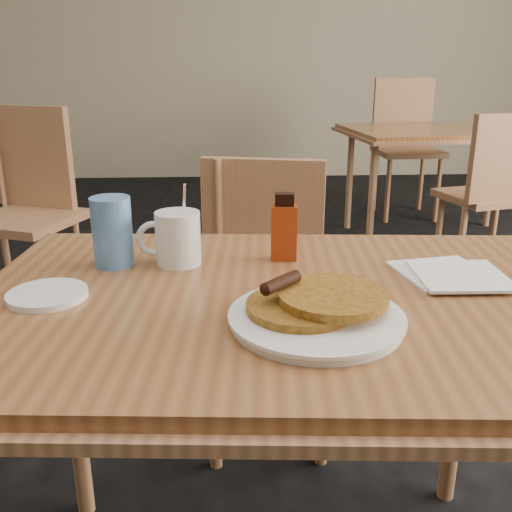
{
  "coord_description": "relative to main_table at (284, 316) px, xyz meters",
  "views": [
    {
      "loc": [
        -0.06,
        -1.03,
        1.15
      ],
      "look_at": [
        -0.0,
        0.03,
        0.79
      ],
      "focal_mm": 40.0,
      "sensor_mm": 36.0,
      "label": 1
    }
  ],
  "objects": [
    {
      "name": "wall_back",
      "position": [
        -0.04,
        5.06,
        0.69
      ],
      "size": [
        8.0,
        0.0,
        8.0
      ],
      "primitive_type": "plane",
      "rotation": [
        1.57,
        0.0,
        0.0
      ],
      "color": "#BEB193",
      "rests_on": "ground"
    },
    {
      "name": "main_table",
      "position": [
        0.0,
        0.0,
        0.0
      ],
      "size": [
        1.24,
        0.89,
        0.75
      ],
      "rotation": [
        0.0,
        0.0,
        -0.07
      ],
      "color": "#945F34",
      "rests_on": "floor"
    },
    {
      "name": "neighbor_table",
      "position": [
        1.3,
        2.71,
        0.0
      ],
      "size": [
        1.32,
        0.97,
        0.75
      ],
      "rotation": [
        0.0,
        0.0,
        0.1
      ],
      "color": "#945F34",
      "rests_on": "floor"
    },
    {
      "name": "chair_main_far",
      "position": [
        0.01,
        0.71,
        -0.19
      ],
      "size": [
        0.47,
        0.47,
        0.87
      ],
      "rotation": [
        0.0,
        0.0,
        -0.22
      ],
      "color": "tan",
      "rests_on": "floor"
    },
    {
      "name": "chair_neighbor_far",
      "position": [
        1.3,
        3.46,
        -0.08
      ],
      "size": [
        0.48,
        0.48,
        1.04
      ],
      "rotation": [
        0.0,
        0.0,
        0.03
      ],
      "color": "tan",
      "rests_on": "floor"
    },
    {
      "name": "chair_neighbor_near",
      "position": [
        1.33,
        1.99,
        -0.16
      ],
      "size": [
        0.5,
        0.51,
        0.91
      ],
      "rotation": [
        0.0,
        0.0,
        0.26
      ],
      "color": "tan",
      "rests_on": "floor"
    },
    {
      "name": "chair_wall_extra",
      "position": [
        -1.03,
        1.71,
        -0.13
      ],
      "size": [
        0.56,
        0.57,
        0.96
      ],
      "rotation": [
        0.0,
        0.0,
        -0.37
      ],
      "color": "tan",
      "rests_on": "floor"
    },
    {
      "name": "pancake_plate",
      "position": [
        0.04,
        -0.12,
        0.06
      ],
      "size": [
        0.29,
        0.29,
        0.07
      ],
      "rotation": [
        0.0,
        0.0,
        0.37
      ],
      "color": "white",
      "rests_on": "main_table"
    },
    {
      "name": "coffee_mug",
      "position": [
        -0.21,
        0.18,
        0.1
      ],
      "size": [
        0.13,
        0.09,
        0.18
      ],
      "rotation": [
        0.0,
        0.0,
        -0.27
      ],
      "color": "white",
      "rests_on": "main_table"
    },
    {
      "name": "syrup_bottle",
      "position": [
        0.02,
        0.2,
        0.11
      ],
      "size": [
        0.06,
        0.04,
        0.15
      ],
      "rotation": [
        0.0,
        0.0,
        -0.08
      ],
      "color": "maroon",
      "rests_on": "main_table"
    },
    {
      "name": "napkin_stack",
      "position": [
        0.34,
        0.07,
        0.05
      ],
      "size": [
        0.21,
        0.22,
        0.01
      ],
      "rotation": [
        0.0,
        0.0,
        0.18
      ],
      "color": "white",
      "rests_on": "main_table"
    },
    {
      "name": "blue_tumbler",
      "position": [
        -0.34,
        0.18,
        0.12
      ],
      "size": [
        0.09,
        0.09,
        0.14
      ],
      "primitive_type": "cylinder",
      "rotation": [
        0.0,
        0.0,
        0.12
      ],
      "color": "#5789CC",
      "rests_on": "main_table"
    },
    {
      "name": "side_saucer",
      "position": [
        -0.43,
        0.01,
        0.05
      ],
      "size": [
        0.17,
        0.17,
        0.01
      ],
      "primitive_type": "cylinder",
      "rotation": [
        0.0,
        0.0,
        -0.23
      ],
      "color": "white",
      "rests_on": "main_table"
    }
  ]
}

